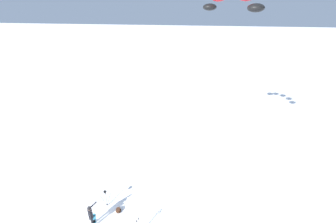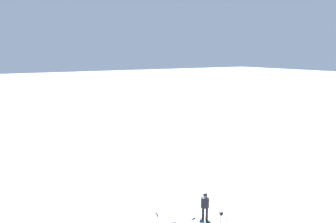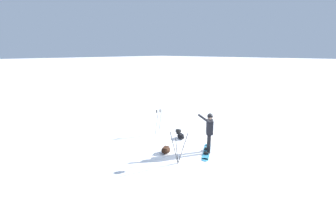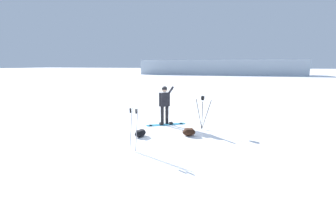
{
  "view_description": "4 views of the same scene",
  "coord_description": "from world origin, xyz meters",
  "px_view_note": "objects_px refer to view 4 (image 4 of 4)",
  "views": [
    {
      "loc": [
        9.08,
        5.97,
        12.84
      ],
      "look_at": [
        -3.16,
        4.0,
        6.92
      ],
      "focal_mm": 24.05,
      "sensor_mm": 36.0,
      "label": 1
    },
    {
      "loc": [
        -13.08,
        10.19,
        9.34
      ],
      "look_at": [
        -3.31,
        4.18,
        7.25
      ],
      "focal_mm": 34.55,
      "sensor_mm": 36.0,
      "label": 2
    },
    {
      "loc": [
        -7.63,
        -5.24,
        4.12
      ],
      "look_at": [
        -0.72,
        1.19,
        1.65
      ],
      "focal_mm": 24.69,
      "sensor_mm": 36.0,
      "label": 3
    },
    {
      "loc": [
        -2.51,
        8.55,
        2.58
      ],
      "look_at": [
        -0.34,
        0.75,
        0.84
      ],
      "focal_mm": 23.37,
      "sensor_mm": 36.0,
      "label": 4
    }
  ],
  "objects_px": {
    "gear_bag_small": "(140,133)",
    "ski_poles": "(134,123)",
    "snowboarder": "(165,101)",
    "snowboard": "(166,124)",
    "camera_tripod": "(203,106)",
    "gear_bag_large": "(189,132)"
  },
  "relations": [
    {
      "from": "snowboard",
      "to": "camera_tripod",
      "type": "xyz_separation_m",
      "value": [
        -1.59,
        0.23,
        0.95
      ]
    },
    {
      "from": "ski_poles",
      "to": "camera_tripod",
      "type": "bearing_deg",
      "value": -122.06
    },
    {
      "from": "gear_bag_large",
      "to": "ski_poles",
      "type": "relative_size",
      "value": 0.45
    },
    {
      "from": "gear_bag_large",
      "to": "gear_bag_small",
      "type": "xyz_separation_m",
      "value": [
        1.69,
        0.59,
        -0.01
      ]
    },
    {
      "from": "snowboarder",
      "to": "snowboard",
      "type": "distance_m",
      "value": 1.01
    },
    {
      "from": "snowboarder",
      "to": "camera_tripod",
      "type": "relative_size",
      "value": 1.26
    },
    {
      "from": "camera_tripod",
      "to": "gear_bag_small",
      "type": "relative_size",
      "value": 2.37
    },
    {
      "from": "camera_tripod",
      "to": "gear_bag_small",
      "type": "xyz_separation_m",
      "value": [
        2.05,
        1.57,
        -0.84
      ]
    },
    {
      "from": "snowboarder",
      "to": "camera_tripod",
      "type": "xyz_separation_m",
      "value": [
        -1.67,
        0.26,
        -0.06
      ]
    },
    {
      "from": "snowboard",
      "to": "gear_bag_large",
      "type": "bearing_deg",
      "value": 135.48
    },
    {
      "from": "gear_bag_small",
      "to": "snowboard",
      "type": "bearing_deg",
      "value": -104.55
    },
    {
      "from": "gear_bag_large",
      "to": "snowboarder",
      "type": "bearing_deg",
      "value": -43.61
    },
    {
      "from": "gear_bag_large",
      "to": "snowboard",
      "type": "bearing_deg",
      "value": -44.52
    },
    {
      "from": "camera_tripod",
      "to": "gear_bag_small",
      "type": "distance_m",
      "value": 2.72
    },
    {
      "from": "snowboard",
      "to": "gear_bag_small",
      "type": "distance_m",
      "value": 1.86
    },
    {
      "from": "gear_bag_large",
      "to": "camera_tripod",
      "type": "relative_size",
      "value": 0.43
    },
    {
      "from": "snowboard",
      "to": "gear_bag_large",
      "type": "relative_size",
      "value": 2.68
    },
    {
      "from": "gear_bag_small",
      "to": "ski_poles",
      "type": "distance_m",
      "value": 1.45
    },
    {
      "from": "snowboarder",
      "to": "gear_bag_large",
      "type": "distance_m",
      "value": 2.0
    },
    {
      "from": "snowboarder",
      "to": "snowboard",
      "type": "height_order",
      "value": "snowboarder"
    },
    {
      "from": "camera_tripod",
      "to": "gear_bag_small",
      "type": "bearing_deg",
      "value": 37.35
    },
    {
      "from": "snowboarder",
      "to": "ski_poles",
      "type": "relative_size",
      "value": 1.33
    }
  ]
}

